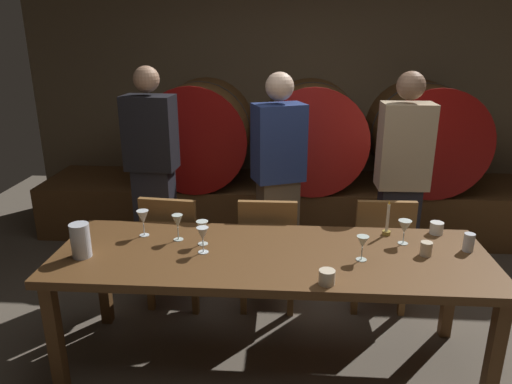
{
  "coord_description": "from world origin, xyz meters",
  "views": [
    {
      "loc": [
        -0.21,
        -2.46,
        1.97
      ],
      "look_at": [
        -0.41,
        0.47,
        0.98
      ],
      "focal_mm": 33.61,
      "sensor_mm": 36.0,
      "label": 1
    }
  ],
  "objects_px": {
    "chair_right": "(380,247)",
    "guest_center": "(278,179)",
    "wine_barrel_left": "(201,132)",
    "dining_table": "(271,264)",
    "candle_center": "(387,225)",
    "wine_glass_center_left": "(202,227)",
    "cup_far_right": "(469,242)",
    "chair_center": "(268,247)",
    "wine_glass_far_left": "(143,218)",
    "wine_glass_far_right": "(405,227)",
    "guest_left": "(153,176)",
    "chair_left": "(175,245)",
    "cup_center_right": "(437,228)",
    "cup_far_left": "(327,277)",
    "wine_glass_right": "(363,243)",
    "pitcher": "(81,240)",
    "wine_glass_left": "(178,222)",
    "cup_center_left": "(426,249)",
    "wine_barrel_center": "(311,134)",
    "wine_glass_center_right": "(203,235)",
    "guest_right": "(401,181)",
    "wine_barrel_right": "(423,135)"
  },
  "relations": [
    {
      "from": "wine_glass_right",
      "to": "guest_left",
      "type": "bearing_deg",
      "value": 143.39
    },
    {
      "from": "wine_glass_far_right",
      "to": "cup_center_right",
      "type": "relative_size",
      "value": 1.79
    },
    {
      "from": "wine_barrel_center",
      "to": "chair_right",
      "type": "xyz_separation_m",
      "value": [
        0.45,
        -1.43,
        -0.52
      ]
    },
    {
      "from": "chair_right",
      "to": "cup_center_left",
      "type": "bearing_deg",
      "value": 99.62
    },
    {
      "from": "wine_barrel_left",
      "to": "cup_far_right",
      "type": "xyz_separation_m",
      "value": [
        1.92,
        -2.0,
        -0.21
      ]
    },
    {
      "from": "candle_center",
      "to": "wine_glass_center_left",
      "type": "bearing_deg",
      "value": -169.16
    },
    {
      "from": "wine_glass_center_left",
      "to": "chair_right",
      "type": "bearing_deg",
      "value": 26.57
    },
    {
      "from": "chair_right",
      "to": "wine_glass_far_left",
      "type": "height_order",
      "value": "wine_glass_far_left"
    },
    {
      "from": "wine_barrel_left",
      "to": "cup_center_left",
      "type": "height_order",
      "value": "wine_barrel_left"
    },
    {
      "from": "wine_barrel_right",
      "to": "dining_table",
      "type": "height_order",
      "value": "wine_barrel_right"
    },
    {
      "from": "wine_barrel_center",
      "to": "wine_glass_center_left",
      "type": "bearing_deg",
      "value": -109.7
    },
    {
      "from": "wine_glass_far_left",
      "to": "cup_far_right",
      "type": "bearing_deg",
      "value": -2.58
    },
    {
      "from": "chair_center",
      "to": "wine_glass_far_right",
      "type": "bearing_deg",
      "value": 151.48
    },
    {
      "from": "cup_center_right",
      "to": "cup_far_right",
      "type": "relative_size",
      "value": 0.77
    },
    {
      "from": "wine_glass_far_left",
      "to": "wine_glass_right",
      "type": "relative_size",
      "value": 1.16
    },
    {
      "from": "guest_center",
      "to": "cup_far_left",
      "type": "xyz_separation_m",
      "value": [
        0.28,
        -1.42,
        -0.08
      ]
    },
    {
      "from": "chair_left",
      "to": "wine_glass_far_right",
      "type": "xyz_separation_m",
      "value": [
        1.51,
        -0.43,
        0.37
      ]
    },
    {
      "from": "guest_right",
      "to": "pitcher",
      "type": "relative_size",
      "value": 8.57
    },
    {
      "from": "wine_barrel_left",
      "to": "wine_glass_left",
      "type": "height_order",
      "value": "wine_barrel_left"
    },
    {
      "from": "wine_barrel_left",
      "to": "wine_glass_center_right",
      "type": "height_order",
      "value": "wine_barrel_left"
    },
    {
      "from": "wine_barrel_center",
      "to": "wine_glass_left",
      "type": "distance_m",
      "value": 2.16
    },
    {
      "from": "wine_glass_right",
      "to": "cup_far_right",
      "type": "distance_m",
      "value": 0.66
    },
    {
      "from": "candle_center",
      "to": "pitcher",
      "type": "bearing_deg",
      "value": -166.63
    },
    {
      "from": "chair_right",
      "to": "guest_center",
      "type": "relative_size",
      "value": 0.52
    },
    {
      "from": "wine_glass_left",
      "to": "cup_center_left",
      "type": "bearing_deg",
      "value": -4.44
    },
    {
      "from": "wine_glass_center_right",
      "to": "wine_glass_far_left",
      "type": "bearing_deg",
      "value": 152.62
    },
    {
      "from": "cup_far_left",
      "to": "wine_barrel_left",
      "type": "bearing_deg",
      "value": 113.68
    },
    {
      "from": "wine_glass_far_right",
      "to": "wine_barrel_left",
      "type": "bearing_deg",
      "value": 129.09
    },
    {
      "from": "wine_glass_left",
      "to": "wine_glass_right",
      "type": "xyz_separation_m",
      "value": [
        1.08,
        -0.2,
        -0.01
      ]
    },
    {
      "from": "wine_barrel_left",
      "to": "cup_far_right",
      "type": "height_order",
      "value": "wine_barrel_left"
    },
    {
      "from": "guest_left",
      "to": "candle_center",
      "type": "relative_size",
      "value": 7.54
    },
    {
      "from": "chair_center",
      "to": "wine_glass_center_left",
      "type": "xyz_separation_m",
      "value": [
        -0.37,
        -0.53,
        0.37
      ]
    },
    {
      "from": "cup_far_left",
      "to": "cup_far_right",
      "type": "xyz_separation_m",
      "value": [
        0.85,
        0.44,
        0.02
      ]
    },
    {
      "from": "wine_barrel_left",
      "to": "wine_glass_far_right",
      "type": "bearing_deg",
      "value": -50.91
    },
    {
      "from": "pitcher",
      "to": "wine_glass_left",
      "type": "height_order",
      "value": "pitcher"
    },
    {
      "from": "guest_center",
      "to": "cup_center_left",
      "type": "height_order",
      "value": "guest_center"
    },
    {
      "from": "guest_right",
      "to": "cup_far_left",
      "type": "height_order",
      "value": "guest_right"
    },
    {
      "from": "wine_glass_center_right",
      "to": "wine_glass_right",
      "type": "bearing_deg",
      "value": -2.18
    },
    {
      "from": "dining_table",
      "to": "guest_left",
      "type": "height_order",
      "value": "guest_left"
    },
    {
      "from": "wine_glass_left",
      "to": "cup_center_right",
      "type": "distance_m",
      "value": 1.62
    },
    {
      "from": "chair_center",
      "to": "wine_glass_far_left",
      "type": "relative_size",
      "value": 5.29
    },
    {
      "from": "guest_left",
      "to": "chair_left",
      "type": "bearing_deg",
      "value": 123.98
    },
    {
      "from": "wine_barrel_left",
      "to": "guest_center",
      "type": "relative_size",
      "value": 0.59
    },
    {
      "from": "chair_right",
      "to": "wine_glass_far_right",
      "type": "height_order",
      "value": "wine_glass_far_right"
    },
    {
      "from": "guest_left",
      "to": "cup_far_right",
      "type": "relative_size",
      "value": 15.9
    },
    {
      "from": "candle_center",
      "to": "wine_glass_right",
      "type": "distance_m",
      "value": 0.42
    },
    {
      "from": "cup_center_left",
      "to": "chair_right",
      "type": "bearing_deg",
      "value": 100.72
    },
    {
      "from": "wine_glass_center_right",
      "to": "wine_glass_right",
      "type": "relative_size",
      "value": 1.08
    },
    {
      "from": "wine_glass_left",
      "to": "cup_far_left",
      "type": "xyz_separation_m",
      "value": [
        0.87,
        -0.48,
        -0.08
      ]
    },
    {
      "from": "wine_barrel_left",
      "to": "dining_table",
      "type": "distance_m",
      "value": 2.27
    }
  ]
}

